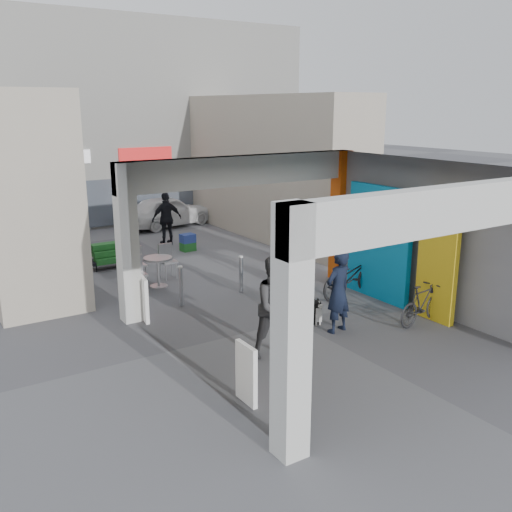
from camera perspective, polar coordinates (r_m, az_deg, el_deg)
ground at (r=12.76m, az=3.74°, el=-6.52°), size 90.00×90.00×0.00m
arcade_canopy at (r=11.82m, az=8.40°, el=3.26°), size 6.40×6.45×6.40m
far_building at (r=24.59m, az=-16.26°, el=12.74°), size 18.00×4.08×8.00m
plaza_bldg_left at (r=17.37m, az=-23.95°, el=6.48°), size 2.00×9.00×5.00m
plaza_bldg_right at (r=20.72m, az=1.61°, el=8.89°), size 2.00×9.00×5.00m
bollard_left at (r=13.62m, az=-7.52°, el=-3.06°), size 0.09×0.09×0.97m
bollard_center at (r=14.48m, az=-1.51°, el=-1.89°), size 0.09×0.09×0.95m
bollard_right at (r=15.36m, az=3.23°, el=-1.02°), size 0.09×0.09×0.91m
advert_board_near at (r=9.27m, az=-0.95°, el=-11.65°), size 0.10×0.55×1.00m
advert_board_far at (r=12.86m, az=-11.10°, el=-4.22°), size 0.17×0.56×1.00m
cafe_set at (r=15.46m, az=-10.60°, el=-1.59°), size 1.58×1.27×0.95m
produce_stand at (r=17.29m, az=-14.49°, el=-0.24°), size 1.10×0.59×0.72m
crate_stack at (r=18.87m, az=-6.84°, el=1.36°), size 0.47×0.38×0.56m
border_collie at (r=12.58m, az=5.93°, el=-5.73°), size 0.22×0.43×0.60m
man_with_dog at (r=12.01m, az=8.21°, el=-3.51°), size 0.71×0.52×1.78m
man_back_turned at (r=10.75m, az=2.09°, el=-5.11°), size 0.98×0.78×1.96m
man_elderly at (r=15.04m, az=3.45°, el=0.13°), size 0.88×0.63×1.66m
man_crates at (r=19.69m, az=-8.92°, el=3.70°), size 1.06×0.45×1.80m
bicycle_front at (r=14.41m, az=9.36°, el=-2.01°), size 2.04×0.98×1.03m
bicycle_rear at (r=12.99m, az=16.29°, el=-4.61°), size 1.54×0.61×0.90m
white_van at (r=22.78m, az=-8.83°, el=4.46°), size 3.78×2.03×1.22m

